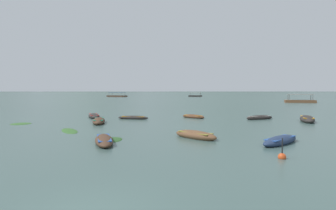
{
  "coord_description": "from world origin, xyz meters",
  "views": [
    {
      "loc": [
        2.42,
        -6.87,
        3.34
      ],
      "look_at": [
        0.85,
        31.0,
        1.3
      ],
      "focal_mm": 28.61,
      "sensor_mm": 36.0,
      "label": 1
    }
  ],
  "objects_px": {
    "ferry_0": "(195,96)",
    "rowboat_1": "(193,117)",
    "rowboat_5": "(94,116)",
    "rowboat_2": "(99,121)",
    "rowboat_6": "(260,118)",
    "ferry_2": "(117,96)",
    "mooring_buoy": "(282,156)",
    "rowboat_4": "(280,141)",
    "rowboat_0": "(104,140)",
    "ferry_1": "(300,101)",
    "rowboat_9": "(195,135)",
    "rowboat_3": "(133,118)",
    "rowboat_8": "(307,119)"
  },
  "relations": [
    {
      "from": "ferry_1",
      "to": "mooring_buoy",
      "type": "bearing_deg",
      "value": -114.55
    },
    {
      "from": "rowboat_6",
      "to": "rowboat_8",
      "type": "height_order",
      "value": "rowboat_8"
    },
    {
      "from": "rowboat_2",
      "to": "rowboat_0",
      "type": "bearing_deg",
      "value": -71.44
    },
    {
      "from": "rowboat_2",
      "to": "rowboat_6",
      "type": "relative_size",
      "value": 1.15
    },
    {
      "from": "rowboat_3",
      "to": "ferry_2",
      "type": "distance_m",
      "value": 114.36
    },
    {
      "from": "rowboat_3",
      "to": "rowboat_9",
      "type": "relative_size",
      "value": 1.11
    },
    {
      "from": "ferry_0",
      "to": "ferry_1",
      "type": "relative_size",
      "value": 0.91
    },
    {
      "from": "rowboat_4",
      "to": "ferry_2",
      "type": "relative_size",
      "value": 0.32
    },
    {
      "from": "rowboat_9",
      "to": "ferry_1",
      "type": "xyz_separation_m",
      "value": [
        32.39,
        56.82,
        0.24
      ]
    },
    {
      "from": "rowboat_1",
      "to": "rowboat_9",
      "type": "xyz_separation_m",
      "value": [
        -0.6,
        -13.98,
        0.04
      ]
    },
    {
      "from": "rowboat_6",
      "to": "rowboat_1",
      "type": "bearing_deg",
      "value": 171.32
    },
    {
      "from": "rowboat_2",
      "to": "ferry_2",
      "type": "distance_m",
      "value": 117.71
    },
    {
      "from": "mooring_buoy",
      "to": "rowboat_1",
      "type": "bearing_deg",
      "value": 99.65
    },
    {
      "from": "rowboat_6",
      "to": "rowboat_9",
      "type": "relative_size",
      "value": 1.12
    },
    {
      "from": "rowboat_0",
      "to": "ferry_1",
      "type": "distance_m",
      "value": 70.25
    },
    {
      "from": "rowboat_4",
      "to": "rowboat_6",
      "type": "relative_size",
      "value": 0.95
    },
    {
      "from": "rowboat_8",
      "to": "rowboat_9",
      "type": "relative_size",
      "value": 1.39
    },
    {
      "from": "rowboat_6",
      "to": "rowboat_5",
      "type": "bearing_deg",
      "value": 176.3
    },
    {
      "from": "rowboat_3",
      "to": "rowboat_8",
      "type": "bearing_deg",
      "value": -5.28
    },
    {
      "from": "rowboat_0",
      "to": "mooring_buoy",
      "type": "relative_size",
      "value": 3.66
    },
    {
      "from": "ferry_0",
      "to": "mooring_buoy",
      "type": "bearing_deg",
      "value": -91.63
    },
    {
      "from": "rowboat_5",
      "to": "rowboat_9",
      "type": "relative_size",
      "value": 1.31
    },
    {
      "from": "rowboat_4",
      "to": "rowboat_0",
      "type": "bearing_deg",
      "value": -178.3
    },
    {
      "from": "rowboat_1",
      "to": "ferry_0",
      "type": "height_order",
      "value": "ferry_0"
    },
    {
      "from": "rowboat_0",
      "to": "ferry_0",
      "type": "relative_size",
      "value": 0.55
    },
    {
      "from": "rowboat_5",
      "to": "rowboat_3",
      "type": "bearing_deg",
      "value": -18.23
    },
    {
      "from": "rowboat_2",
      "to": "rowboat_9",
      "type": "relative_size",
      "value": 1.3
    },
    {
      "from": "rowboat_4",
      "to": "ferry_0",
      "type": "bearing_deg",
      "value": 88.91
    },
    {
      "from": "rowboat_3",
      "to": "rowboat_9",
      "type": "distance_m",
      "value": 14.02
    },
    {
      "from": "rowboat_8",
      "to": "ferry_0",
      "type": "xyz_separation_m",
      "value": [
        -4.97,
        117.64,
        0.2
      ]
    },
    {
      "from": "rowboat_5",
      "to": "ferry_0",
      "type": "bearing_deg",
      "value": 80.31
    },
    {
      "from": "rowboat_8",
      "to": "ferry_1",
      "type": "bearing_deg",
      "value": 66.9
    },
    {
      "from": "rowboat_3",
      "to": "mooring_buoy",
      "type": "height_order",
      "value": "mooring_buoy"
    },
    {
      "from": "rowboat_5",
      "to": "ferry_1",
      "type": "xyz_separation_m",
      "value": [
        44.17,
        42.71,
        0.26
      ]
    },
    {
      "from": "rowboat_3",
      "to": "ferry_2",
      "type": "height_order",
      "value": "ferry_2"
    },
    {
      "from": "rowboat_0",
      "to": "rowboat_5",
      "type": "height_order",
      "value": "rowboat_5"
    },
    {
      "from": "ferry_2",
      "to": "mooring_buoy",
      "type": "relative_size",
      "value": 10.13
    },
    {
      "from": "rowboat_0",
      "to": "rowboat_3",
      "type": "relative_size",
      "value": 1.1
    },
    {
      "from": "ferry_0",
      "to": "mooring_buoy",
      "type": "xyz_separation_m",
      "value": [
        -3.8,
        -133.77,
        -0.35
      ]
    },
    {
      "from": "rowboat_9",
      "to": "mooring_buoy",
      "type": "bearing_deg",
      "value": -54.7
    },
    {
      "from": "rowboat_2",
      "to": "ferry_2",
      "type": "bearing_deg",
      "value": 102.29
    },
    {
      "from": "rowboat_0",
      "to": "rowboat_1",
      "type": "xyz_separation_m",
      "value": [
        6.52,
        16.04,
        -0.01
      ]
    },
    {
      "from": "rowboat_9",
      "to": "mooring_buoy",
      "type": "distance_m",
      "value": 6.77
    },
    {
      "from": "rowboat_0",
      "to": "ferry_1",
      "type": "xyz_separation_m",
      "value": [
        38.31,
        58.88,
        0.27
      ]
    },
    {
      "from": "ferry_0",
      "to": "rowboat_1",
      "type": "bearing_deg",
      "value": -93.56
    },
    {
      "from": "rowboat_1",
      "to": "rowboat_2",
      "type": "bearing_deg",
      "value": -150.3
    },
    {
      "from": "ferry_1",
      "to": "rowboat_2",
      "type": "bearing_deg",
      "value": -130.73
    },
    {
      "from": "rowboat_5",
      "to": "rowboat_6",
      "type": "bearing_deg",
      "value": -3.7
    },
    {
      "from": "rowboat_2",
      "to": "rowboat_5",
      "type": "bearing_deg",
      "value": 112.22
    },
    {
      "from": "rowboat_8",
      "to": "ferry_1",
      "type": "relative_size",
      "value": 0.57
    }
  ]
}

